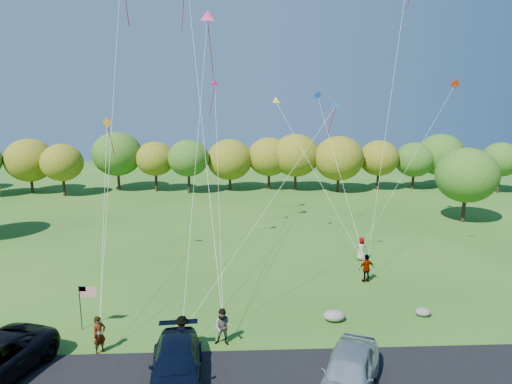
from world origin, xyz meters
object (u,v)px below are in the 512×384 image
flyer_a (99,335)px  flyer_b (223,327)px  minivan_navy (176,365)px  flyer_c (182,334)px  minivan_silver (349,372)px  flyer_e (361,249)px  flyer_d (367,268)px

flyer_a → flyer_b: 5.98m
minivan_navy → flyer_b: bearing=52.9°
flyer_c → minivan_silver: bearing=165.6°
flyer_b → flyer_e: flyer_b is taller
flyer_a → flyer_d: 17.38m
flyer_d → flyer_e: size_ratio=1.05×
flyer_c → flyer_e: bearing=-123.2°
minivan_navy → flyer_e: flyer_e is taller
flyer_d → flyer_c: bearing=22.3°
minivan_silver → flyer_e: bearing=97.1°
flyer_a → flyer_d: (15.37, 8.12, -0.00)m
minivan_navy → flyer_b: 3.61m
flyer_c → flyer_b: bearing=-154.2°
minivan_navy → minivan_silver: size_ratio=1.04×
flyer_a → flyer_b: (5.96, 0.50, 0.01)m
flyer_d → flyer_a: bearing=14.7°
flyer_b → flyer_d: bearing=49.9°
minivan_silver → flyer_e: size_ratio=2.91×
flyer_a → flyer_d: size_ratio=1.00×
minivan_silver → flyer_a: (-11.30, 3.56, -0.00)m
flyer_e → flyer_c: bearing=61.8°
minivan_silver → flyer_b: flyer_b is taller
minivan_navy → minivan_silver: (7.29, -1.03, 0.10)m
minivan_navy → flyer_d: flyer_d is taller
flyer_c → flyer_d: flyer_d is taller
minivan_silver → flyer_d: bearing=94.9°
flyer_b → flyer_c: bearing=-154.8°
flyer_a → flyer_c: (3.97, 0.00, -0.04)m
minivan_silver → flyer_d: (4.07, 11.68, -0.01)m
flyer_c → flyer_e: flyer_c is taller
minivan_navy → flyer_a: flyer_a is taller
minivan_navy → flyer_c: flyer_c is taller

